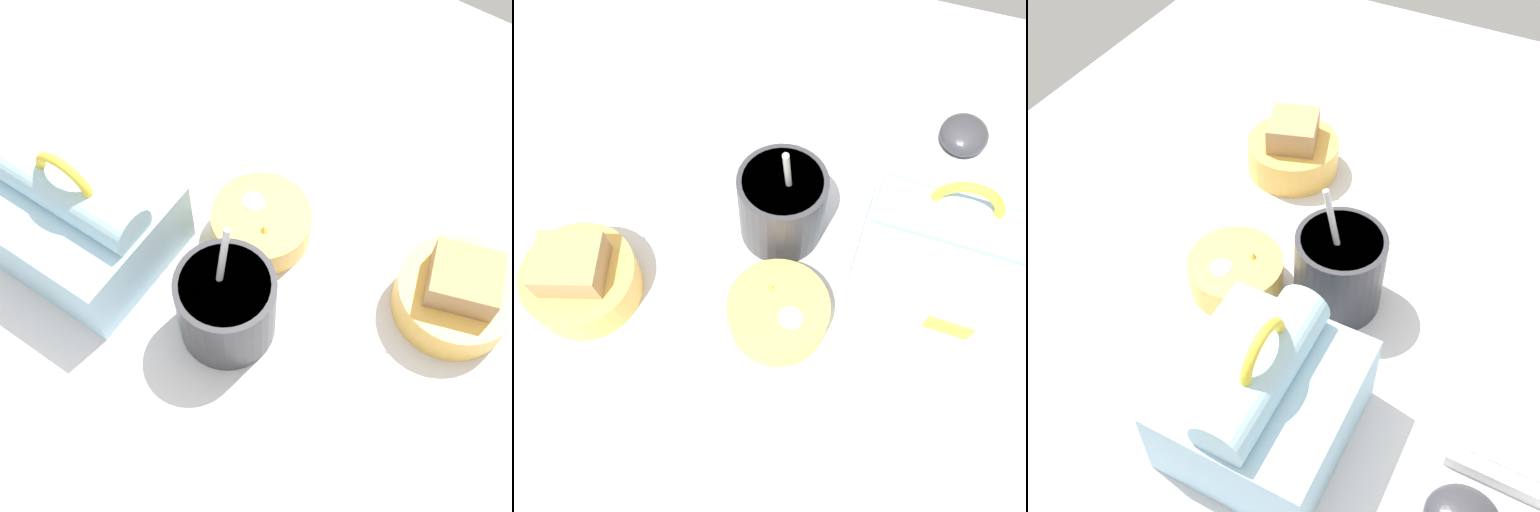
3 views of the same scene
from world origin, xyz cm
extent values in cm
cube|color=silver|center=(0.00, 0.00, 1.00)|extent=(140.00, 110.00, 2.00)
cube|color=silver|center=(-4.18, 28.22, 2.90)|extent=(38.69, 11.80, 1.80)
cube|color=white|center=(-4.18, 28.22, 3.95)|extent=(35.60, 9.67, 0.30)
cube|color=#9EC6DB|center=(19.83, 5.12, 6.82)|extent=(17.71, 16.16, 9.65)
cylinder|color=#9EC6DB|center=(19.83, 5.12, 13.11)|extent=(16.83, 5.31, 5.31)
cube|color=yellow|center=(22.93, -3.06, 4.65)|extent=(4.96, 0.30, 2.89)
torus|color=yellow|center=(19.83, 5.12, 15.49)|extent=(7.20, 1.00, 7.20)
cylinder|color=#333338|center=(1.11, 4.41, 7.17)|extent=(10.31, 10.31, 10.34)
cylinder|color=orange|center=(1.11, 4.41, 12.04)|extent=(9.07, 9.07, 0.60)
cylinder|color=silver|center=(1.88, 3.90, 13.45)|extent=(0.70, 3.56, 11.70)
cylinder|color=#EAB24C|center=(-17.82, -11.17, 4.45)|extent=(12.92, 12.92, 4.89)
cube|color=#A87F51|center=(-17.82, -11.17, 7.14)|extent=(8.75, 8.34, 6.85)
cylinder|color=#EAB24C|center=(4.66, -7.31, 4.12)|extent=(11.44, 11.44, 4.24)
ellipsoid|color=white|center=(6.38, -8.17, 5.31)|extent=(3.11, 3.11, 3.66)
cone|color=#EFBC47|center=(3.23, -5.71, 5.28)|extent=(5.17, 5.17, 3.60)
sphere|color=#4C5623|center=(5.03, -10.78, 4.17)|extent=(1.37, 1.37, 1.37)
sphere|color=#4C5623|center=(5.51, -10.12, 4.17)|extent=(1.37, 1.37, 1.37)
sphere|color=#4C5623|center=(5.57, -9.30, 4.17)|extent=(1.37, 1.37, 1.37)
ellipsoid|color=#333338|center=(20.36, 25.59, 3.92)|extent=(6.57, 7.15, 3.84)
camera|label=1|loc=(-18.36, 27.75, 74.04)|focal=50.00mm
camera|label=2|loc=(10.36, -26.39, 57.00)|focal=35.00mm
camera|label=3|loc=(46.18, 20.97, 62.72)|focal=45.00mm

